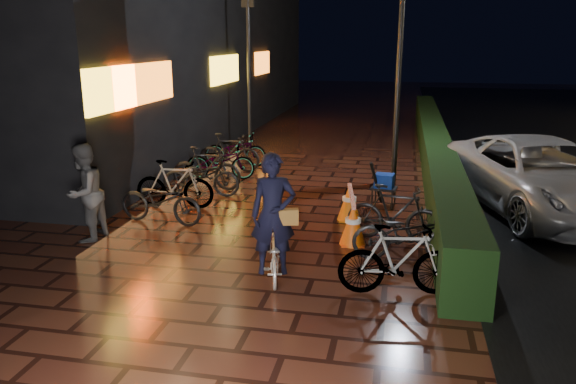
% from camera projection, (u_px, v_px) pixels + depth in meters
% --- Properties ---
extents(ground, '(80.00, 80.00, 0.00)m').
position_uv_depth(ground, '(260.00, 249.00, 9.93)').
color(ground, '#381911').
rests_on(ground, ground).
extents(hedge, '(0.70, 20.00, 1.00)m').
position_uv_depth(hedge, '(434.00, 146.00, 16.72)').
color(hedge, black).
rests_on(hedge, ground).
extents(bystander_person, '(0.73, 0.91, 1.80)m').
position_uv_depth(bystander_person, '(84.00, 193.00, 10.13)').
color(bystander_person, '#505052').
rests_on(bystander_person, ground).
extents(van, '(4.02, 6.03, 1.54)m').
position_uv_depth(van, '(541.00, 176.00, 11.89)').
color(van, '#B1B1B6').
rests_on(van, ground).
extents(storefront_block, '(12.09, 22.00, 9.00)m').
position_uv_depth(storefront_block, '(92.00, 13.00, 21.43)').
color(storefront_block, black).
rests_on(storefront_block, ground).
extents(lamp_post_hedge, '(0.47, 0.18, 4.94)m').
position_uv_depth(lamp_post_hedge, '(399.00, 75.00, 13.69)').
color(lamp_post_hedge, black).
rests_on(lamp_post_hedge, ground).
extents(lamp_post_sf, '(0.46, 0.21, 4.85)m').
position_uv_depth(lamp_post_sf, '(249.00, 68.00, 18.10)').
color(lamp_post_sf, black).
rests_on(lamp_post_sf, ground).
extents(cyclist, '(0.82, 1.46, 1.99)m').
position_uv_depth(cyclist, '(274.00, 233.00, 8.52)').
color(cyclist, silver).
rests_on(cyclist, ground).
extents(traffic_barrier, '(0.68, 1.87, 0.76)m').
position_uv_depth(traffic_barrier, '(351.00, 212.00, 10.73)').
color(traffic_barrier, '#E6550C').
rests_on(traffic_barrier, ground).
extents(cart_assembly, '(0.64, 0.57, 1.04)m').
position_uv_depth(cart_assembly, '(384.00, 183.00, 12.33)').
color(cart_assembly, black).
rests_on(cart_assembly, ground).
extents(parked_bikes_storefront, '(2.07, 6.14, 1.06)m').
position_uv_depth(parked_bikes_storefront, '(207.00, 168.00, 13.81)').
color(parked_bikes_storefront, black).
rests_on(parked_bikes_storefront, ground).
extents(parked_bikes_hedge, '(2.06, 2.98, 1.06)m').
position_uv_depth(parked_bikes_hedge, '(401.00, 234.00, 9.15)').
color(parked_bikes_hedge, black).
rests_on(parked_bikes_hedge, ground).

